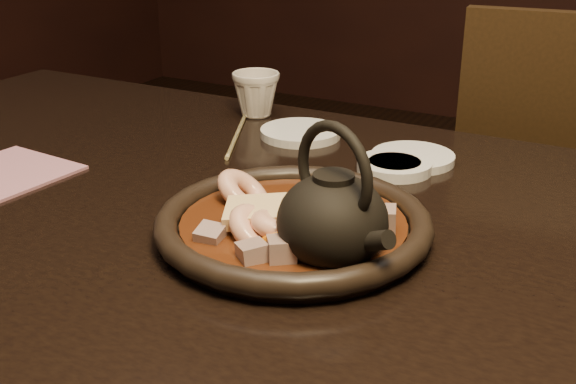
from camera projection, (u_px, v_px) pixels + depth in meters
The scene contains 11 objects.
table at pixel (244, 270), 0.91m from camera, with size 1.60×0.90×0.75m.
chair at pixel (569, 230), 1.39m from camera, with size 0.49×0.49×0.94m.
plate at pixel (293, 225), 0.81m from camera, with size 0.31×0.31×0.03m.
stirfry at pixel (285, 221), 0.81m from camera, with size 0.23×0.24×0.06m.
soy_dish at pixel (394, 166), 1.01m from camera, with size 0.11×0.11×0.01m, color silver.
saucer_left at pixel (301, 133), 1.15m from camera, with size 0.13×0.13×0.01m, color silver.
saucer_right at pixel (413, 158), 1.05m from camera, with size 0.12×0.12×0.01m, color silver.
tea_cup at pixel (256, 93), 1.25m from camera, with size 0.08×0.08×0.08m, color beige.
chopsticks at pixel (237, 134), 1.16m from camera, with size 0.10×0.21×0.01m.
napkin at pixel (5, 173), 1.00m from camera, with size 0.16×0.16×0.00m, color #A86777.
teapot at pixel (333, 216), 0.73m from camera, with size 0.14×0.11×0.16m.
Camera 1 is at (0.43, -0.67, 1.11)m, focal length 45.00 mm.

